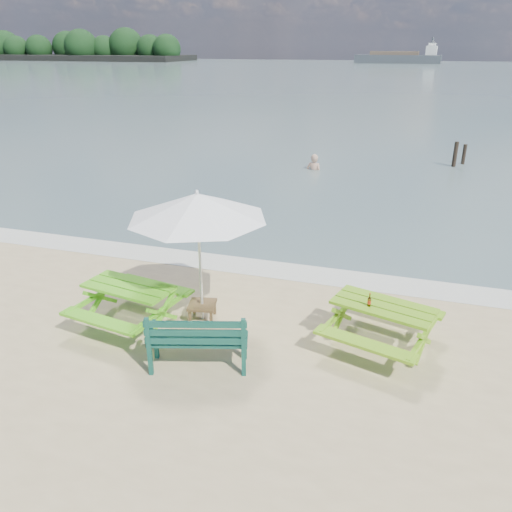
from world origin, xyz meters
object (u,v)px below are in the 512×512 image
(park_bench, at_px, (199,350))
(side_table, at_px, (202,311))
(picnic_table_left, at_px, (130,305))
(picnic_table_right, at_px, (381,326))
(patio_umbrella, at_px, (197,206))
(swimmer, at_px, (314,175))
(beer_bottle, at_px, (369,302))

(park_bench, bearing_deg, side_table, 110.75)
(picnic_table_left, relative_size, picnic_table_right, 0.92)
(patio_umbrella, distance_m, swimmer, 12.75)
(picnic_table_left, relative_size, beer_bottle, 8.84)
(picnic_table_left, distance_m, park_bench, 1.91)
(swimmer, bearing_deg, picnic_table_right, -74.04)
(picnic_table_right, xyz_separation_m, park_bench, (-2.70, -1.45, -0.08))
(picnic_table_left, bearing_deg, beer_bottle, 6.64)
(beer_bottle, bearing_deg, side_table, 178.98)
(beer_bottle, bearing_deg, swimmer, 104.86)
(picnic_table_right, height_order, patio_umbrella, patio_umbrella)
(picnic_table_left, relative_size, side_table, 3.51)
(picnic_table_left, distance_m, swimmer, 13.09)
(picnic_table_right, bearing_deg, beer_bottle, -154.80)
(swimmer, bearing_deg, park_bench, -86.46)
(picnic_table_left, relative_size, swimmer, 1.17)
(patio_umbrella, relative_size, swimmer, 1.66)
(picnic_table_right, height_order, swimmer, picnic_table_right)
(park_bench, bearing_deg, beer_bottle, 28.45)
(picnic_table_left, bearing_deg, picnic_table_right, 7.68)
(beer_bottle, bearing_deg, picnic_table_right, 25.20)
(picnic_table_right, xyz_separation_m, swimmer, (-3.56, 12.45, -0.61))
(picnic_table_right, height_order, side_table, picnic_table_right)
(park_bench, distance_m, side_table, 1.50)
(picnic_table_left, relative_size, park_bench, 1.25)
(picnic_table_right, relative_size, park_bench, 1.35)
(side_table, relative_size, patio_umbrella, 0.20)
(park_bench, relative_size, side_table, 2.81)
(picnic_table_right, xyz_separation_m, patio_umbrella, (-3.23, -0.05, 1.83))
(picnic_table_left, bearing_deg, swimmer, 86.29)
(picnic_table_right, distance_m, beer_bottle, 0.55)
(beer_bottle, relative_size, swimmer, 0.13)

